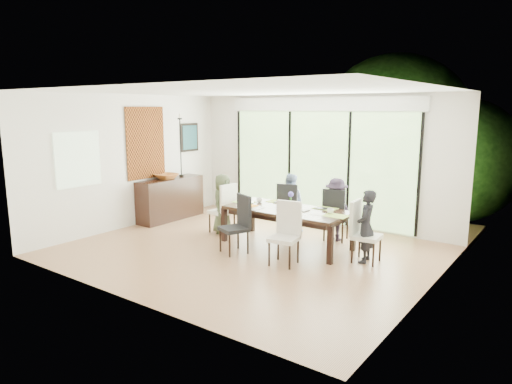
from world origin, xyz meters
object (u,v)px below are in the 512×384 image
Objects in this scene: cup_c at (330,211)px; chair_far_right at (336,214)px; person_far_left at (290,203)px; cup_a at (259,200)px; chair_far_left at (290,207)px; person_right_end at (366,226)px; table_top at (287,210)px; person_left_end at (223,204)px; vase at (291,205)px; chair_near_left at (234,224)px; chair_right_end at (367,232)px; cup_b at (291,208)px; chair_near_right at (284,234)px; person_far_right at (336,209)px; bowl at (166,176)px; chair_left_end at (222,208)px; laptop at (245,203)px; sideboard at (171,199)px.

chair_far_right is at bearing 108.43° from cup_c.
person_far_left is 0.74m from cup_a.
person_right_end is at bearing 143.82° from chair_far_left.
chair_far_right is (0.55, 0.85, -0.15)m from table_top.
person_far_left is (1.03, 0.83, 0.00)m from person_left_end.
chair_near_left is at bearing -120.87° from vase.
chair_right_end is 1.37m from cup_b.
chair_far_right reaches higher than cup_b.
vase reaches higher than cup_c.
chair_near_right is 2.16m from person_left_end.
chair_near_right is 11.00× the size of cup_b.
chair_right_end is at bearing -8.13° from cup_c.
bowl is at bearing 7.53° from person_far_right.
bowl is at bearing -178.24° from cup_a.
vase is at bearing 47.90° from chair_far_right.
chair_far_right is 2.02m from chair_near_left.
chair_left_end is 8.87× the size of cup_a.
chair_left_end is at bearing 12.43° from chair_far_right.
chair_far_left is at bearing 122.28° from cup_b.
cup_b is 0.81× the size of cup_c.
chair_far_left and chair_near_right have the same top height.
chair_far_left is 0.09m from person_far_left.
chair_near_right is 3.33× the size of laptop.
chair_right_end and chair_far_left have the same top height.
chair_far_left is at bearing -64.25° from person_left_end.
chair_far_right is at bearing 29.25° from cup_a.
cup_b is at bearing 109.86° from chair_far_left.
person_right_end is 10.75× the size of vase.
person_far_left is 1.02m from laptop.
vase is at bearing -18.45° from laptop.
chair_near_left reaches higher than laptop.
chair_far_left is 1.00× the size of chair_far_right.
table_top is 3.14m from bowl.
person_far_left is 0.94m from vase.
chair_left_end and chair_right_end have the same top height.
chair_far_right is 0.85× the size of person_right_end.
laptop is at bearing 53.47° from person_far_left.
chair_near_left and chair_near_right have the same top height.
person_far_left is at bearing 13.76° from sideboard.
person_right_end is 0.72× the size of sideboard.
person_far_left is 10.75× the size of vase.
chair_near_left is at bearing -119.89° from table_top.
bowl reaches higher than cup_b.
chair_right_end is 1.26m from person_far_right.
cup_c is (0.25, -0.73, 0.14)m from person_far_right.
chair_near_left is 0.62× the size of sideboard.
chair_right_end reaches higher than vase.
chair_left_end reaches higher than cup_a.
sideboard is (-1.62, 0.18, -0.04)m from chair_left_end.
chair_near_left is at bearing -19.84° from bowl.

